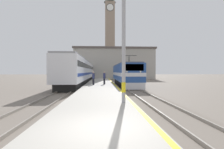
# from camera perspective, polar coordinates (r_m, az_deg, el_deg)

# --- Properties ---
(ground_plane) EXTENTS (200.00, 200.00, 0.00)m
(ground_plane) POSITION_cam_1_polar(r_m,az_deg,el_deg) (35.71, -3.70, -2.54)
(ground_plane) COLOR #70665B
(platform) EXTENTS (4.30, 140.00, 0.37)m
(platform) POSITION_cam_1_polar(r_m,az_deg,el_deg) (30.71, -3.76, -2.78)
(platform) COLOR #ADA89E
(platform) RESTS_ON ground
(rail_track_near) EXTENTS (2.84, 140.00, 0.16)m
(rail_track_near) POSITION_cam_1_polar(r_m,az_deg,el_deg) (30.94, 3.47, -3.03)
(rail_track_near) COLOR #70665B
(rail_track_near) RESTS_ON ground
(rail_track_far) EXTENTS (2.83, 140.00, 0.16)m
(rail_track_far) POSITION_cam_1_polar(r_m,az_deg,el_deg) (30.97, -10.58, -3.04)
(rail_track_far) COLOR #70665B
(rail_track_far) RESTS_ON ground
(locomotive_train) EXTENTS (2.92, 14.19, 4.37)m
(locomotive_train) POSITION_cam_1_polar(r_m,az_deg,el_deg) (27.09, 4.43, 0.03)
(locomotive_train) COLOR black
(locomotive_train) RESTS_ON ground
(passenger_train) EXTENTS (2.92, 53.07, 4.18)m
(passenger_train) POSITION_cam_1_polar(r_m,az_deg,el_deg) (43.93, -8.43, 1.03)
(passenger_train) COLOR black
(passenger_train) RESTS_ON ground
(catenary_mast) EXTENTS (2.67, 0.24, 7.46)m
(catenary_mast) POSITION_cam_1_polar(r_m,az_deg,el_deg) (10.52, 4.54, 11.71)
(catenary_mast) COLOR #9E9EA3
(catenary_mast) RESTS_ON platform
(person_on_platform) EXTENTS (0.34, 0.34, 1.84)m
(person_on_platform) POSITION_cam_1_polar(r_m,az_deg,el_deg) (24.99, -2.52, -0.98)
(person_on_platform) COLOR #23232D
(person_on_platform) RESTS_ON platform
(second_waiting_passenger) EXTENTS (0.34, 0.34, 1.82)m
(second_waiting_passenger) POSITION_cam_1_polar(r_m,az_deg,el_deg) (24.06, -6.09, -1.08)
(second_waiting_passenger) COLOR #23232D
(second_waiting_passenger) RESTS_ON platform
(clock_tower) EXTENTS (4.09, 4.09, 29.25)m
(clock_tower) POSITION_cam_1_polar(r_m,az_deg,el_deg) (62.65, -0.70, 13.11)
(clock_tower) COLOR gray
(clock_tower) RESTS_ON ground
(station_building) EXTENTS (23.57, 9.80, 9.16)m
(station_building) POSITION_cam_1_polar(r_m,az_deg,el_deg) (53.16, 0.63, 3.58)
(station_building) COLOR #A8A399
(station_building) RESTS_ON ground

